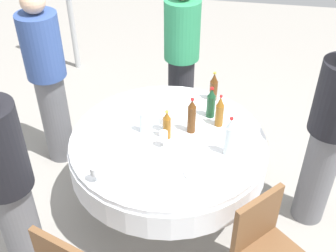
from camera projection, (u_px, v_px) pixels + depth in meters
The scene contains 22 objects.
ground_plane at pixel (168, 203), 3.69m from camera, with size 10.00×10.00×0.00m, color gray.
dining_table at pixel (168, 152), 3.33m from camera, with size 1.55×1.55×0.74m.
bottle_amber_inner at pixel (167, 125), 3.18m from camera, with size 0.06×0.06×0.25m.
bottle_clear_near at pixel (229, 137), 3.00m from camera, with size 0.07×0.07×0.32m.
bottle_clear_west at pixel (143, 120), 3.24m from camera, with size 0.06×0.06×0.24m.
bottle_brown_east at pixel (214, 87), 3.60m from camera, with size 0.07×0.07×0.27m.
bottle_dark_green_rear at pixel (211, 103), 3.40m from camera, with size 0.07×0.07×0.27m.
bottle_brown_north at pixel (192, 116), 3.22m from camera, with size 0.07×0.07×0.31m.
bottle_amber_front at pixel (220, 112), 3.30m from camera, with size 0.07×0.07×0.28m.
wine_glass_east at pixel (95, 171), 2.81m from camera, with size 0.07×0.07×0.13m.
wine_glass_rear at pixel (163, 120), 3.27m from camera, with size 0.07×0.07×0.13m.
wine_glass_north at pixel (163, 136), 3.10m from camera, with size 0.06×0.06×0.14m.
plate_far at pixel (200, 172), 2.92m from camera, with size 0.23×0.23×0.02m.
plate_mid at pixel (134, 113), 3.49m from camera, with size 0.22×0.22×0.02m.
spoon_near at pixel (152, 94), 3.74m from camera, with size 0.18×0.02×0.01m, color silver.
fork_west at pixel (97, 153), 3.10m from camera, with size 0.18×0.02×0.01m, color silver.
folded_napkin at pixel (140, 150), 3.10m from camera, with size 0.15×0.15×0.02m, color white.
person_inner at pixel (330, 133), 3.06m from camera, with size 0.34×0.34×1.67m.
person_near at pixel (182, 58), 4.06m from camera, with size 0.34×0.34×1.61m.
person_west at pixel (48, 79), 3.68m from camera, with size 0.34×0.34×1.67m.
person_east at pixel (7, 184), 2.66m from camera, with size 0.34×0.34×1.67m.
chair_front at pixel (265, 245), 2.71m from camera, with size 0.57×0.57×0.87m.
Camera 1 is at (-0.44, 2.50, 2.77)m, focal length 44.85 mm.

